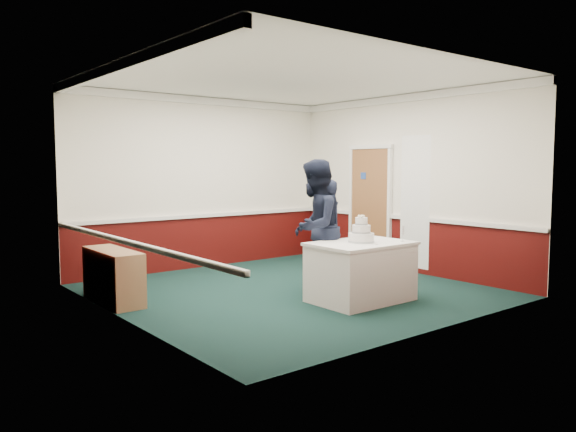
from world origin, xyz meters
TOP-DOWN VIEW (x-y plane):
  - ground at (0.00, 0.00)m, footprint 5.00×5.00m
  - room_shell at (0.08, 0.61)m, footprint 5.00×5.00m
  - sideboard at (-2.28, 0.93)m, footprint 0.41×1.20m
  - cake_table at (0.34, -1.04)m, footprint 1.32×0.92m
  - wedding_cake at (0.34, -1.04)m, footprint 0.35×0.35m
  - cake_knife at (0.31, -1.24)m, footprint 0.05×0.22m
  - champagne_flute at (0.84, -1.32)m, footprint 0.05×0.05m
  - person_man at (0.11, -0.38)m, footprint 1.15×1.07m
  - person_woman at (0.49, -0.18)m, footprint 0.59×0.39m

SIDE VIEW (x-z plane):
  - ground at x=0.00m, z-range 0.00..0.00m
  - sideboard at x=-2.28m, z-range 0.00..0.70m
  - cake_table at x=0.34m, z-range 0.01..0.80m
  - cake_knife at x=0.31m, z-range 0.79..0.79m
  - person_woman at x=0.49m, z-range 0.00..1.60m
  - wedding_cake at x=0.34m, z-range 0.72..1.08m
  - champagne_flute at x=0.84m, z-range 0.83..1.03m
  - person_man at x=0.11m, z-range 0.00..1.89m
  - room_shell at x=0.08m, z-range 0.47..3.47m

